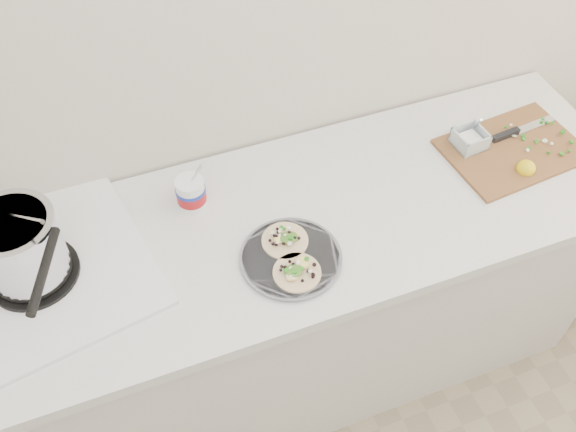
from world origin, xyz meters
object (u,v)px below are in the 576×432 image
object	(u,v)px
tub	(192,190)
cutboard	(510,146)
taco_plate	(291,256)
stove	(26,257)

from	to	relation	value
tub	cutboard	size ratio (longest dim) A/B	0.44
cutboard	taco_plate	bearing A→B (deg)	-174.01
stove	taco_plate	size ratio (longest dim) A/B	2.39
stove	cutboard	distance (m)	1.43
tub	cutboard	bearing A→B (deg)	-7.42
stove	taco_plate	xyz separation A→B (m)	(0.65, -0.19, -0.07)
stove	tub	size ratio (longest dim) A/B	3.42
cutboard	tub	bearing A→B (deg)	167.44
stove	taco_plate	world-z (taller)	stove
tub	cutboard	xyz separation A→B (m)	(0.98, -0.13, -0.05)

